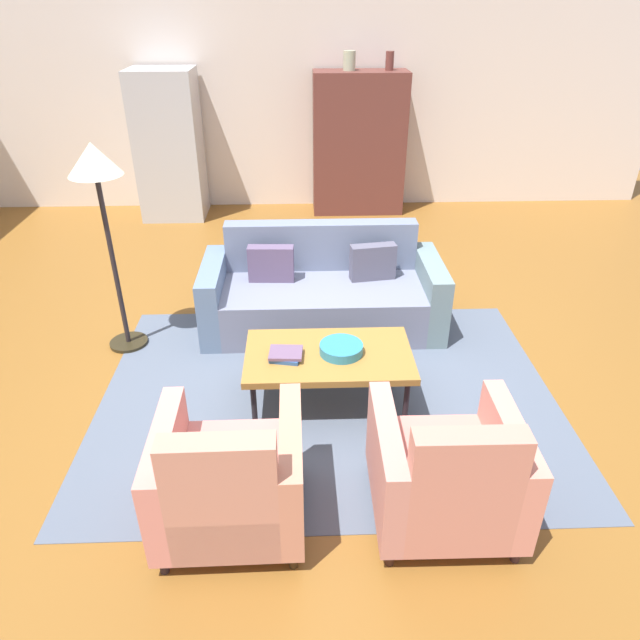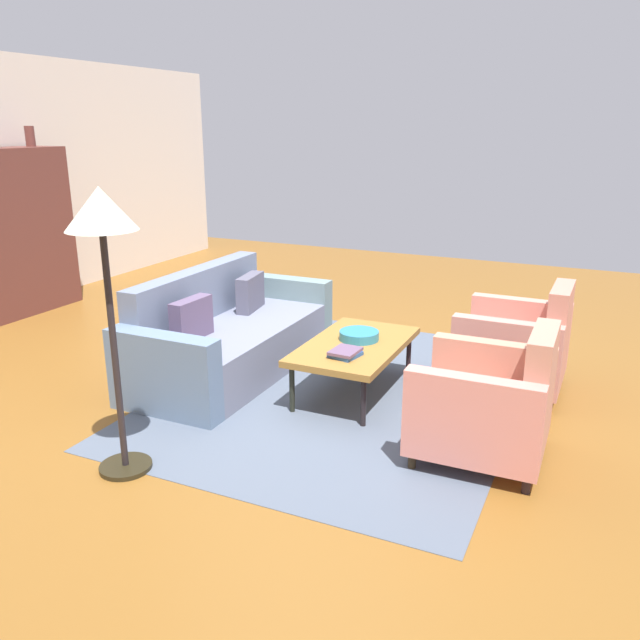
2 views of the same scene
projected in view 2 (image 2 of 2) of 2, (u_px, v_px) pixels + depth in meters
The scene contains 11 objects.
ground_plane at pixel (301, 386), 5.21m from camera, with size 11.38×11.38×0.00m, color brown.
area_rug at pixel (348, 390), 5.11m from camera, with size 3.40×2.60×0.01m, color #505B6C.
couch at pixel (226, 338), 5.49m from camera, with size 2.10×0.90×0.86m.
coffee_table at pixel (355, 347), 4.99m from camera, with size 1.20×0.70×0.41m.
armchair_left at pixel (492, 407), 4.01m from camera, with size 0.81×0.81×0.88m.
armchair_right at pixel (520, 349), 5.05m from camera, with size 0.81×0.81×0.88m.
fruit_bowl at pixel (359, 335), 5.04m from camera, with size 0.31×0.31×0.07m, color teal.
book_stack at pixel (345, 353), 4.68m from camera, with size 0.24×0.22×0.05m.
cabinet at pixel (16, 232), 7.07m from camera, with size 1.20×0.51×1.80m.
vase_round at pixel (30, 136), 7.08m from camera, with size 0.10×0.10×0.22m, color brown.
floor_lamp at pixel (103, 237), 3.54m from camera, with size 0.40×0.40×1.72m.
Camera 2 is at (-4.31, -2.16, 2.04)m, focal length 35.98 mm.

